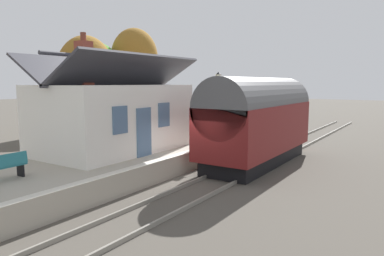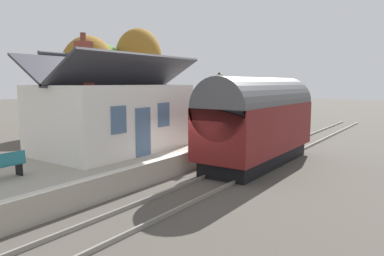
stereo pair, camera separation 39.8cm
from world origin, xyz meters
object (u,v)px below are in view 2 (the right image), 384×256
Objects in this scene: planter_by_door at (251,122)px; lamp_post_platform at (220,93)px; tree_distant at (98,67)px; station_building at (114,115)px; planter_bench_left at (262,122)px; station_sign_board at (238,115)px; tree_mid_background at (139,58)px; planter_bench_right at (259,123)px; planter_edge_far at (157,130)px; planter_corner_building at (187,131)px; train at (259,120)px; tree_behind_building at (90,75)px; bench_mid_platform at (3,165)px.

lamp_post_platform reaches higher than planter_by_door.
planter_by_door is at bearing -72.45° from tree_distant.
planter_bench_left is at bearing -14.77° from station_building.
station_sign_board is 0.21× the size of tree_distant.
planter_bench_left is 0.12× the size of tree_distant.
lamp_post_platform is at bearing -117.69° from tree_mid_background.
station_building reaches higher than planter_bench_right.
station_sign_board is at bearing -176.84° from planter_bench_right.
tree_mid_background is (0.08, 11.61, 5.05)m from planter_bench_right.
station_building is 9.09× the size of planter_edge_far.
planter_edge_far is at bearing 143.08° from planter_bench_left.
planter_edge_far is at bearing 151.44° from planter_bench_right.
planter_edge_far is 0.09× the size of tree_mid_background.
tree_distant is (2.84, 11.22, 4.23)m from planter_corner_building.
planter_by_door is at bearing -8.94° from planter_corner_building.
lamp_post_platform reaches higher than planter_corner_building.
planter_by_door is 11.77m from tree_mid_background.
train is 11.67m from tree_behind_building.
tree_behind_building reaches higher than bench_mid_platform.
planter_corner_building is 6.80m from planter_by_door.
lamp_post_platform reaches higher than train.
planter_edge_far is at bearing -111.34° from tree_distant.
tree_behind_building is (3.65, 6.15, 2.01)m from station_building.
train is at bearing -106.46° from lamp_post_platform.
station_building reaches higher than station_sign_board.
lamp_post_platform is 2.98m from station_sign_board.
planter_edge_far reaches higher than planter_corner_building.
planter_bench_left is at bearing -3.42° from lamp_post_platform.
tree_behind_building is at bearing -157.80° from tree_mid_background.
tree_behind_building is 7.09m from tree_distant.
lamp_post_platform is (-5.21, 0.31, 2.10)m from planter_bench_left.
tree_distant is at bearing 98.49° from planter_bench_left.
tree_distant is at bearing 52.34° from station_building.
planter_bench_right is at bearing -128.28° from planter_by_door.
planter_bench_right is 0.57× the size of station_sign_board.
planter_corner_building is at bearing -122.15° from tree_mid_background.
tree_distant is (3.13, 13.66, 1.88)m from lamp_post_platform.
planter_by_door is 0.52× the size of station_sign_board.
planter_bench_right is 6.63m from lamp_post_platform.
planter_bench_right is 0.24× the size of lamp_post_platform.
tree_mid_background reaches higher than planter_bench_left.
tree_distant is at bearing 68.66° from planter_edge_far.
station_sign_board is 0.22× the size of tree_behind_building.
lamp_post_platform is 0.43× the size of tree_mid_background.
planter_bench_right is 12.03m from tree_behind_building.
planter_bench_left is 2.48m from planter_by_door.
bench_mid_platform is 10.87m from planter_edge_far.
planter_bench_left is at bearing -29.16° from planter_corner_building.
planter_bench_left is 0.11× the size of tree_mid_background.
station_sign_board is 9.90m from tree_behind_building.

